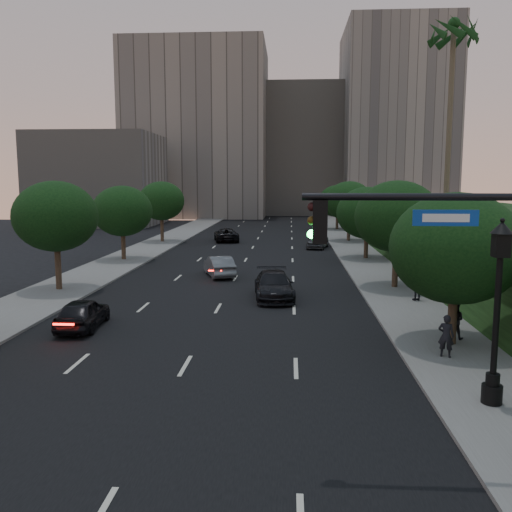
# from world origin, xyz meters

# --- Properties ---
(ground) EXTENTS (160.00, 160.00, 0.00)m
(ground) POSITION_xyz_m (0.00, 0.00, 0.00)
(ground) COLOR black
(ground) RESTS_ON ground
(road_surface) EXTENTS (16.00, 140.00, 0.02)m
(road_surface) POSITION_xyz_m (0.00, 30.00, 0.01)
(road_surface) COLOR black
(road_surface) RESTS_ON ground
(sidewalk_right) EXTENTS (4.50, 140.00, 0.15)m
(sidewalk_right) POSITION_xyz_m (10.25, 30.00, 0.07)
(sidewalk_right) COLOR slate
(sidewalk_right) RESTS_ON ground
(sidewalk_left) EXTENTS (4.50, 140.00, 0.15)m
(sidewalk_left) POSITION_xyz_m (-10.25, 30.00, 0.07)
(sidewalk_left) COLOR slate
(sidewalk_left) RESTS_ON ground
(parapet_wall) EXTENTS (0.35, 90.00, 0.70)m
(parapet_wall) POSITION_xyz_m (13.50, 28.00, 4.35)
(parapet_wall) COLOR slate
(parapet_wall) RESTS_ON embankment
(office_block_left) EXTENTS (26.00, 20.00, 32.00)m
(office_block_left) POSITION_xyz_m (-14.00, 92.00, 16.00)
(office_block_left) COLOR gray
(office_block_left) RESTS_ON ground
(office_block_mid) EXTENTS (22.00, 18.00, 26.00)m
(office_block_mid) POSITION_xyz_m (6.00, 102.00, 13.00)
(office_block_mid) COLOR gray
(office_block_mid) RESTS_ON ground
(office_block_right) EXTENTS (20.00, 22.00, 36.00)m
(office_block_right) POSITION_xyz_m (24.00, 96.00, 18.00)
(office_block_right) COLOR gray
(office_block_right) RESTS_ON ground
(office_block_filler) EXTENTS (18.00, 16.00, 14.00)m
(office_block_filler) POSITION_xyz_m (-26.00, 70.00, 7.00)
(office_block_filler) COLOR gray
(office_block_filler) RESTS_ON ground
(tree_right_a) EXTENTS (5.20, 5.20, 6.24)m
(tree_right_a) POSITION_xyz_m (10.30, 8.00, 4.02)
(tree_right_a) COLOR #38281C
(tree_right_a) RESTS_ON ground
(tree_right_b) EXTENTS (5.20, 5.20, 6.74)m
(tree_right_b) POSITION_xyz_m (10.30, 20.00, 4.52)
(tree_right_b) COLOR #38281C
(tree_right_b) RESTS_ON ground
(tree_right_c) EXTENTS (5.20, 5.20, 6.24)m
(tree_right_c) POSITION_xyz_m (10.30, 33.00, 4.02)
(tree_right_c) COLOR #38281C
(tree_right_c) RESTS_ON ground
(tree_right_d) EXTENTS (5.20, 5.20, 6.74)m
(tree_right_d) POSITION_xyz_m (10.30, 47.00, 4.52)
(tree_right_d) COLOR #38281C
(tree_right_d) RESTS_ON ground
(tree_right_e) EXTENTS (5.20, 5.20, 6.24)m
(tree_right_e) POSITION_xyz_m (10.30, 62.00, 4.02)
(tree_right_e) COLOR #38281C
(tree_right_e) RESTS_ON ground
(tree_left_b) EXTENTS (5.00, 5.00, 6.71)m
(tree_left_b) POSITION_xyz_m (-10.30, 18.00, 4.58)
(tree_left_b) COLOR #38281C
(tree_left_b) RESTS_ON ground
(tree_left_c) EXTENTS (5.00, 5.00, 6.34)m
(tree_left_c) POSITION_xyz_m (-10.30, 31.00, 4.21)
(tree_left_c) COLOR #38281C
(tree_left_c) RESTS_ON ground
(tree_left_d) EXTENTS (5.00, 5.00, 6.71)m
(tree_left_d) POSITION_xyz_m (-10.30, 45.00, 4.58)
(tree_left_d) COLOR #38281C
(tree_left_d) RESTS_ON ground
(palm_far) EXTENTS (3.20, 3.20, 15.50)m
(palm_far) POSITION_xyz_m (16.00, 30.00, 17.64)
(palm_far) COLOR #4C4233
(palm_far) RESTS_ON embankment
(traffic_signal_mast) EXTENTS (5.68, 0.56, 7.00)m
(traffic_signal_mast) POSITION_xyz_m (8.31, -1.75, 3.67)
(traffic_signal_mast) COLOR black
(traffic_signal_mast) RESTS_ON ground
(street_lamp) EXTENTS (0.64, 0.64, 5.62)m
(street_lamp) POSITION_xyz_m (9.73, 1.97, 2.63)
(street_lamp) COLOR black
(street_lamp) RESTS_ON ground
(sedan_near_left) EXTENTS (1.93, 4.23, 1.41)m
(sedan_near_left) POSITION_xyz_m (-5.63, 9.80, 0.70)
(sedan_near_left) COLOR black
(sedan_near_left) RESTS_ON ground
(sedan_mid_left) EXTENTS (2.89, 4.71, 1.46)m
(sedan_mid_left) POSITION_xyz_m (-1.22, 23.87, 0.73)
(sedan_mid_left) COLOR slate
(sedan_mid_left) RESTS_ON ground
(sedan_far_left) EXTENTS (3.50, 5.80, 1.51)m
(sedan_far_left) POSITION_xyz_m (-3.38, 46.54, 0.75)
(sedan_far_left) COLOR black
(sedan_far_left) RESTS_ON ground
(sedan_near_right) EXTENTS (2.61, 5.42, 1.52)m
(sedan_near_right) POSITION_xyz_m (2.86, 16.75, 0.76)
(sedan_near_right) COLOR black
(sedan_near_right) RESTS_ON ground
(sedan_far_right) EXTENTS (2.69, 4.83, 1.55)m
(sedan_far_right) POSITION_xyz_m (6.57, 40.87, 0.78)
(sedan_far_right) COLOR #4F5155
(sedan_far_right) RESTS_ON ground
(pedestrian_a) EXTENTS (0.69, 0.58, 1.60)m
(pedestrian_a) POSITION_xyz_m (9.57, 6.24, 0.95)
(pedestrian_a) COLOR black
(pedestrian_a) RESTS_ON sidewalk_right
(pedestrian_b) EXTENTS (0.94, 0.87, 1.55)m
(pedestrian_b) POSITION_xyz_m (10.62, 8.72, 0.93)
(pedestrian_b) COLOR black
(pedestrian_b) RESTS_ON sidewalk_right
(pedestrian_c) EXTENTS (1.03, 0.69, 1.62)m
(pedestrian_c) POSITION_xyz_m (10.76, 16.01, 0.96)
(pedestrian_c) COLOR black
(pedestrian_c) RESTS_ON sidewalk_right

